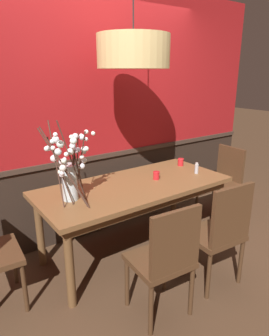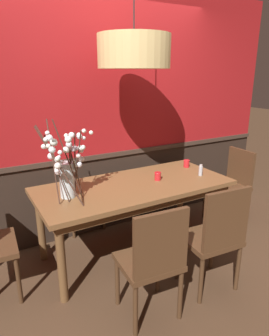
# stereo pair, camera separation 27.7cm
# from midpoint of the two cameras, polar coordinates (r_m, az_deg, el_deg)

# --- Properties ---
(ground_plane) EXTENTS (24.00, 24.00, 0.00)m
(ground_plane) POSITION_cam_midpoint_polar(r_m,az_deg,el_deg) (3.28, -2.51, -15.38)
(ground_plane) COLOR #4C3321
(back_wall) EXTENTS (4.58, 0.14, 2.67)m
(back_wall) POSITION_cam_midpoint_polar(r_m,az_deg,el_deg) (3.36, -9.15, 9.53)
(back_wall) COLOR #2D2119
(back_wall) RESTS_ON ground
(dining_table) EXTENTS (1.89, 0.85, 0.75)m
(dining_table) POSITION_cam_midpoint_polar(r_m,az_deg,el_deg) (2.97, -2.68, -4.60)
(dining_table) COLOR brown
(dining_table) RESTS_ON ground
(chair_far_side_left) EXTENTS (0.46, 0.42, 0.96)m
(chair_far_side_left) POSITION_cam_midpoint_polar(r_m,az_deg,el_deg) (3.58, -13.74, -3.38)
(chair_far_side_left) COLOR #4C301C
(chair_far_side_left) RESTS_ON ground
(chair_near_side_right) EXTENTS (0.47, 0.43, 0.95)m
(chair_near_side_right) POSITION_cam_midpoint_polar(r_m,az_deg,el_deg) (2.63, 12.94, -11.45)
(chair_near_side_right) COLOR #4C301C
(chair_near_side_right) RESTS_ON ground
(chair_near_side_left) EXTENTS (0.46, 0.43, 0.93)m
(chair_near_side_left) POSITION_cam_midpoint_polar(r_m,az_deg,el_deg) (2.26, 2.24, -16.55)
(chair_near_side_left) COLOR #4C301C
(chair_near_side_left) RESTS_ON ground
(chair_head_east_end) EXTENTS (0.44, 0.44, 0.90)m
(chair_head_east_end) POSITION_cam_midpoint_polar(r_m,az_deg,el_deg) (3.93, 14.44, -1.96)
(chair_head_east_end) COLOR #4C301C
(chair_head_east_end) RESTS_ON ground
(vase_with_blossoms) EXTENTS (0.49, 0.42, 0.70)m
(vase_with_blossoms) POSITION_cam_midpoint_polar(r_m,az_deg,el_deg) (2.57, -15.16, -0.95)
(vase_with_blossoms) COLOR silver
(vase_with_blossoms) RESTS_ON dining_table
(candle_holder_nearer_center) EXTENTS (0.07, 0.07, 0.09)m
(candle_holder_nearer_center) POSITION_cam_midpoint_polar(r_m,az_deg,el_deg) (3.52, 6.49, 1.10)
(candle_holder_nearer_center) COLOR red
(candle_holder_nearer_center) RESTS_ON dining_table
(candle_holder_nearer_edge) EXTENTS (0.07, 0.07, 0.08)m
(candle_holder_nearer_edge) POSITION_cam_midpoint_polar(r_m,az_deg,el_deg) (3.06, 1.55, -1.43)
(candle_holder_nearer_edge) COLOR red
(candle_holder_nearer_edge) RESTS_ON dining_table
(condiment_bottle) EXTENTS (0.04, 0.04, 0.12)m
(condiment_bottle) POSITION_cam_midpoint_polar(r_m,az_deg,el_deg) (3.27, 9.28, -0.11)
(condiment_bottle) COLOR #ADADB2
(condiment_bottle) RESTS_ON dining_table
(pendant_lamp) EXTENTS (0.64, 0.64, 0.85)m
(pendant_lamp) POSITION_cam_midpoint_polar(r_m,az_deg,el_deg) (2.81, -3.25, 21.09)
(pendant_lamp) COLOR tan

